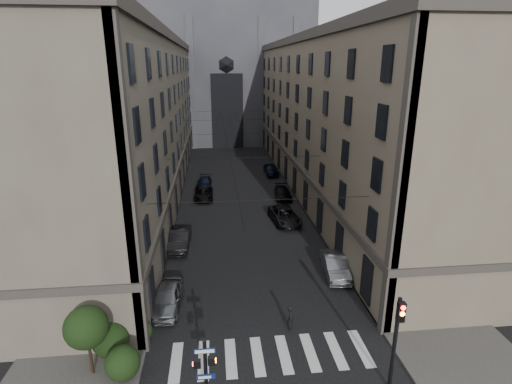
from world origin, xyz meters
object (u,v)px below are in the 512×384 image
object	(u,v)px
car_left_midnear	(180,239)
car_right_far	(271,170)
car_left_midfar	(204,194)
traffic_light_right	(397,334)
car_left_near	(167,298)
pedestrian_signal_left	(205,372)
car_right_near	(335,266)
pedestrian	(291,318)
car_right_midfar	(283,193)
car_left_far	(204,183)
car_right_midnear	(285,216)
gothic_tower	(224,53)

from	to	relation	value
car_left_midnear	car_right_far	distance (m)	26.15
car_right_far	car_left_midfar	bearing A→B (deg)	-134.84
traffic_light_right	car_right_far	bearing A→B (deg)	90.16
traffic_light_right	car_left_near	size ratio (longest dim) A/B	1.14
pedestrian_signal_left	car_left_near	distance (m)	9.24
car_right_far	car_left_midnear	bearing A→B (deg)	-117.40
car_left_midfar	car_right_far	world-z (taller)	car_right_far
car_right_near	pedestrian	world-z (taller)	pedestrian
car_left_near	car_right_midfar	world-z (taller)	car_left_near
car_left_far	car_right_midnear	world-z (taller)	car_right_midnear
car_right_near	pedestrian	size ratio (longest dim) A/B	2.80
gothic_tower	car_left_near	world-z (taller)	gothic_tower
car_left_midnear	pedestrian	distance (m)	14.61
traffic_light_right	car_left_midfar	world-z (taller)	traffic_light_right
car_left_midnear	car_right_midfar	size ratio (longest dim) A/B	1.07
car_right_midnear	car_right_midfar	world-z (taller)	car_right_midnear
car_left_far	car_left_midfar	bearing A→B (deg)	-85.21
pedestrian	gothic_tower	bearing A→B (deg)	14.78
car_right_midfar	pedestrian	xyz separation A→B (m)	(-3.86, -25.11, 0.17)
traffic_light_right	car_left_midnear	xyz separation A→B (m)	(-11.68, 17.63, -2.48)
car_left_far	car_right_near	bearing A→B (deg)	-62.44
gothic_tower	traffic_light_right	bearing A→B (deg)	-85.62
car_right_midfar	car_right_midnear	bearing A→B (deg)	-95.87
car_left_midnear	car_right_midnear	world-z (taller)	car_left_midnear
car_left_near	car_left_far	bearing A→B (deg)	90.34
car_left_near	car_right_near	bearing A→B (deg)	18.63
car_left_far	car_right_near	size ratio (longest dim) A/B	0.96
car_left_near	car_left_midnear	world-z (taller)	car_left_midnear
gothic_tower	car_right_midfar	xyz separation A→B (m)	(5.36, -42.77, -17.13)
gothic_tower	car_right_midnear	size ratio (longest dim) A/B	10.71
gothic_tower	car_right_near	size ratio (longest dim) A/B	12.40
car_left_near	traffic_light_right	bearing A→B (deg)	-30.65
car_left_midnear	car_left_far	bearing A→B (deg)	86.18
car_right_near	car_right_far	size ratio (longest dim) A/B	0.99
car_right_midfar	pedestrian	size ratio (longest dim) A/B	2.75
traffic_light_right	car_right_far	xyz separation A→B (m)	(-0.12, 41.08, -2.49)
pedestrian_signal_left	traffic_light_right	xyz separation A→B (m)	(9.11, 0.42, 0.97)
pedestrian	car_right_near	bearing A→B (deg)	-23.30
pedestrian_signal_left	traffic_light_right	bearing A→B (deg)	2.64
car_right_near	gothic_tower	bearing A→B (deg)	101.18
car_left_midnear	pedestrian	xyz separation A→B (m)	(7.59, -12.48, 0.02)
car_left_midnear	car_right_near	size ratio (longest dim) A/B	1.05
pedestrian_signal_left	car_right_midfar	distance (m)	31.99
traffic_light_right	car_left_midnear	size ratio (longest dim) A/B	1.05
car_left_near	car_left_midfar	world-z (taller)	car_left_near
gothic_tower	car_right_far	distance (m)	36.61
gothic_tower	car_right_midnear	distance (m)	53.53
pedestrian_signal_left	car_left_far	world-z (taller)	pedestrian_signal_left
car_left_midnear	car_right_near	distance (m)	13.76
car_right_midnear	pedestrian	distance (m)	17.53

